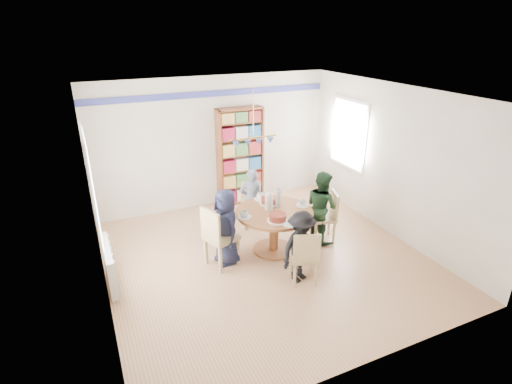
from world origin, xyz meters
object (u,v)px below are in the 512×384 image
radiator (109,265)px  person_near (301,247)px  dining_table (274,221)px  person_left (226,227)px  person_right (322,206)px  bookshelf (240,157)px  chair_right (328,214)px  chair_far (252,202)px  person_far (252,200)px  chair_left (217,235)px  chair_near (305,255)px

radiator → person_near: (2.63, -1.05, 0.22)m
dining_table → person_left: 0.85m
person_right → bookshelf: (-0.65, 2.16, 0.36)m
dining_table → chair_right: size_ratio=1.42×
chair_far → person_near: size_ratio=0.76×
radiator → dining_table: 2.66m
chair_far → person_near: 1.97m
person_left → person_far: 1.18m
chair_left → person_near: 1.33m
radiator → bookshelf: 3.64m
chair_far → person_left: bearing=-131.4°
person_far → person_left: bearing=65.4°
person_left → person_right: size_ratio=0.98×
chair_left → person_far: size_ratio=0.84×
chair_right → bookshelf: 2.39m
radiator → chair_left: bearing=-6.2°
bookshelf → dining_table: bearing=-97.5°
chair_far → bookshelf: bookshelf is taller
chair_far → person_right: 1.37m
person_right → dining_table: bearing=84.3°
radiator → chair_left: (1.62, -0.18, 0.22)m
person_near → bookshelf: size_ratio=0.55×
chair_far → person_far: size_ratio=0.71×
chair_near → bookshelf: bearing=84.6°
chair_near → bookshelf: 3.26m
chair_far → person_near: (-0.07, -1.96, 0.09)m
person_left → dining_table: bearing=81.5°
person_near → radiator: bearing=139.7°
chair_near → person_right: 1.43m
person_left → person_right: bearing=82.2°
radiator → chair_far: size_ratio=1.16×
person_right → bookshelf: 2.28m
chair_right → person_far: 1.41m
person_left → person_right: (1.79, -0.01, 0.02)m
dining_table → person_near: size_ratio=1.14×
chair_near → bookshelf: (0.30, 3.20, 0.53)m
person_far → bookshelf: (0.32, 1.30, 0.40)m
chair_far → person_far: 0.24m
chair_right → person_far: person_far is taller
dining_table → chair_far: (0.05, 1.04, -0.08)m
dining_table → person_far: person_far is taller
chair_right → chair_left: bearing=-179.8°
bookshelf → person_near: bearing=-95.7°
radiator → chair_right: bearing=-2.6°
dining_table → chair_near: size_ratio=1.47×
dining_table → person_far: (-0.03, 0.86, 0.05)m
radiator → chair_left: size_ratio=0.97×
radiator → chair_left: chair_left is taller
chair_left → person_near: (1.01, -0.87, 0.00)m
dining_table → chair_right: bearing=-2.5°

